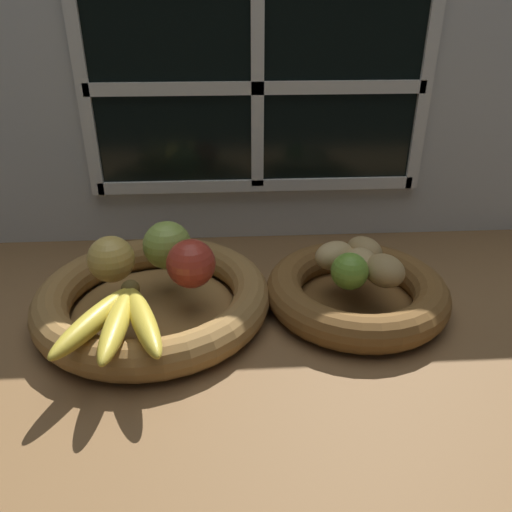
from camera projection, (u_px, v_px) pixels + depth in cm
name	position (u px, v px, depth cm)	size (l,w,h in cm)	color
ground_plane	(268.00, 316.00, 82.14)	(140.00, 90.00, 3.00)	brown
back_wall	(257.00, 103.00, 95.02)	(140.00, 4.60, 55.00)	silver
fruit_bowl_left	(154.00, 298.00, 79.27)	(37.57, 37.57, 5.87)	olive
fruit_bowl_right	(356.00, 291.00, 81.06)	(29.80, 29.80, 5.87)	brown
apple_red_right	(191.00, 264.00, 75.07)	(7.59, 7.59, 7.59)	#B73828
apple_green_back	(167.00, 245.00, 80.36)	(7.96, 7.96, 7.96)	#99B74C
apple_golden_left	(111.00, 259.00, 76.68)	(7.34, 7.34, 7.34)	#DBB756
banana_bunch_front	(119.00, 320.00, 65.73)	(15.92, 18.85, 3.11)	gold
potato_oblong	(334.00, 255.00, 80.80)	(7.06, 5.18, 4.58)	tan
potato_small	(384.00, 271.00, 75.92)	(6.93, 5.83, 4.90)	#A38451
potato_back	(364.00, 251.00, 82.50)	(6.79, 4.98, 4.48)	#A38451
potato_large	(359.00, 263.00, 78.60)	(6.93, 5.56, 4.48)	tan
lime_near	(350.00, 271.00, 74.83)	(5.76, 5.76, 5.76)	#6B9E33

